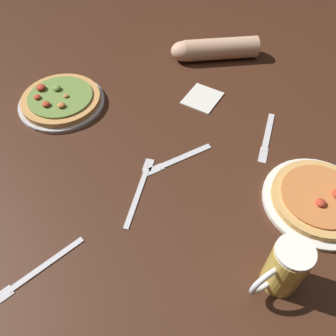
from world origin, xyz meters
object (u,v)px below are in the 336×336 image
at_px(pizza_plate_near, 319,199).
at_px(beer_mug_dark, 285,268).
at_px(napkin_folded, 202,98).
at_px(fork_spare, 38,270).
at_px(knife_spare, 177,159).
at_px(diner_arm, 212,49).
at_px(knife_right, 267,137).
at_px(pizza_plate_far, 61,100).
at_px(fork_left, 140,189).

xyz_separation_m(pizza_plate_near, beer_mug_dark, (-0.14, -0.22, 0.06)).
bearing_deg(napkin_folded, fork_spare, -121.84).
height_order(napkin_folded, knife_spare, napkin_folded).
distance_m(pizza_plate_near, diner_arm, 0.70).
height_order(napkin_folded, knife_right, napkin_folded).
height_order(knife_right, fork_spare, same).
relative_size(beer_mug_dark, diner_arm, 0.45).
distance_m(pizza_plate_far, diner_arm, 0.58).
bearing_deg(knife_spare, pizza_plate_near, -19.66).
xyz_separation_m(pizza_plate_near, knife_spare, (-0.37, 0.13, -0.01)).
height_order(beer_mug_dark, diner_arm, beer_mug_dark).
bearing_deg(fork_spare, diner_arm, 63.78).
height_order(pizza_plate_far, fork_spare, pizza_plate_far).
distance_m(fork_spare, knife_spare, 0.47).
xyz_separation_m(napkin_folded, knife_right, (0.19, -0.18, -0.00)).
xyz_separation_m(pizza_plate_far, knife_right, (0.66, -0.13, -0.01)).
relative_size(knife_right, diner_arm, 0.65).
bearing_deg(pizza_plate_far, knife_spare, -30.34).
height_order(knife_right, knife_spare, same).
relative_size(knife_right, fork_spare, 1.20).
relative_size(pizza_plate_far, knife_spare, 1.42).
distance_m(knife_right, diner_arm, 0.45).
height_order(fork_left, diner_arm, diner_arm).
xyz_separation_m(pizza_plate_near, diner_arm, (-0.26, 0.65, 0.02)).
bearing_deg(napkin_folded, knife_spare, -105.61).
bearing_deg(beer_mug_dark, pizza_plate_far, 137.05).
bearing_deg(knife_right, beer_mug_dark, -95.01).
bearing_deg(fork_left, beer_mug_dark, -35.86).
bearing_deg(pizza_plate_far, diner_arm, 29.55).
distance_m(pizza_plate_near, fork_left, 0.47).
xyz_separation_m(beer_mug_dark, knife_right, (0.04, 0.45, -0.07)).
bearing_deg(knife_right, knife_spare, -159.49).
bearing_deg(fork_left, knife_right, 29.87).
xyz_separation_m(fork_left, diner_arm, (0.21, 0.63, 0.04)).
height_order(beer_mug_dark, fork_left, beer_mug_dark).
xyz_separation_m(pizza_plate_near, pizza_plate_far, (-0.76, 0.36, 0.00)).
xyz_separation_m(pizza_plate_near, napkin_folded, (-0.29, 0.41, -0.01)).
height_order(pizza_plate_near, pizza_plate_far, same).
relative_size(fork_left, knife_right, 1.10).
bearing_deg(diner_arm, fork_spare, -116.22).
bearing_deg(napkin_folded, beer_mug_dark, -76.20).
bearing_deg(fork_left, diner_arm, 71.17).
xyz_separation_m(beer_mug_dark, napkin_folded, (-0.15, 0.63, -0.07)).
bearing_deg(diner_arm, pizza_plate_near, -68.38).
bearing_deg(pizza_plate_far, knife_right, -10.87).
bearing_deg(fork_spare, beer_mug_dark, -0.24).
distance_m(beer_mug_dark, napkin_folded, 0.65).
xyz_separation_m(beer_mug_dark, diner_arm, (-0.12, 0.87, -0.03)).
bearing_deg(beer_mug_dark, fork_spare, 179.76).
bearing_deg(fork_left, knife_spare, 48.26).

